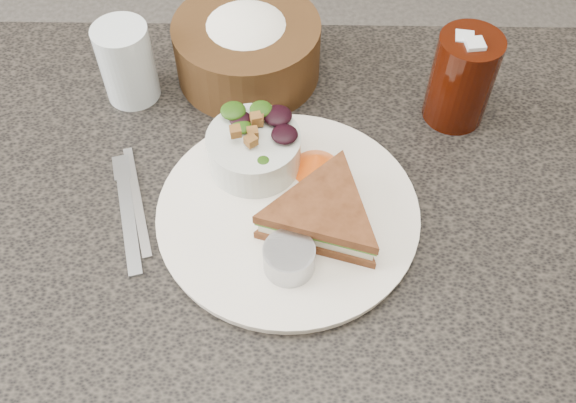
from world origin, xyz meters
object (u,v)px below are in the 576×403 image
(bread_basket, at_px, (247,40))
(water_glass, at_px, (127,63))
(sandwich, at_px, (324,215))
(dinner_plate, at_px, (288,213))
(cola_glass, at_px, (463,76))
(dressing_ramekin, at_px, (289,258))
(dining_table, at_px, (282,340))
(salad_bowl, at_px, (254,145))

(bread_basket, xyz_separation_m, water_glass, (-0.16, -0.05, -0.00))
(sandwich, bearing_deg, dinner_plate, 168.56)
(cola_glass, bearing_deg, sandwich, -132.42)
(dressing_ramekin, distance_m, bread_basket, 0.34)
(dining_table, distance_m, bread_basket, 0.50)
(dining_table, relative_size, sandwich, 6.10)
(dressing_ramekin, bearing_deg, dinner_plate, 91.78)
(bread_basket, relative_size, water_glass, 1.83)
(dressing_ramekin, distance_m, cola_glass, 0.33)
(dinner_plate, xyz_separation_m, bread_basket, (-0.06, 0.25, 0.05))
(salad_bowl, distance_m, cola_glass, 0.28)
(dining_table, distance_m, salad_bowl, 0.43)
(sandwich, distance_m, water_glass, 0.35)
(dining_table, height_order, water_glass, water_glass)
(salad_bowl, bearing_deg, dinner_plate, -59.26)
(sandwich, height_order, salad_bowl, salad_bowl)
(bread_basket, bearing_deg, sandwich, -69.73)
(dinner_plate, height_order, cola_glass, cola_glass)
(sandwich, xyz_separation_m, dressing_ramekin, (-0.04, -0.06, -0.00))
(bread_basket, distance_m, cola_glass, 0.29)
(bread_basket, bearing_deg, water_glass, -163.83)
(dressing_ramekin, xyz_separation_m, bread_basket, (-0.06, 0.33, 0.03))
(dinner_plate, bearing_deg, salad_bowl, 120.74)
(sandwich, distance_m, bread_basket, 0.29)
(dining_table, height_order, cola_glass, cola_glass)
(dinner_plate, bearing_deg, cola_glass, 38.36)
(bread_basket, height_order, cola_glass, cola_glass)
(sandwich, bearing_deg, bread_basket, 126.49)
(sandwich, bearing_deg, cola_glass, 63.80)
(salad_bowl, xyz_separation_m, dressing_ramekin, (0.04, -0.15, -0.02))
(dining_table, xyz_separation_m, dressing_ramekin, (0.01, -0.09, 0.41))
(sandwich, relative_size, water_glass, 1.49)
(salad_bowl, bearing_deg, water_glass, 142.24)
(cola_glass, bearing_deg, salad_bowl, -158.70)
(bread_basket, bearing_deg, cola_glass, -15.66)
(salad_bowl, bearing_deg, dressing_ramekin, -73.17)
(dining_table, distance_m, dressing_ramekin, 0.41)
(salad_bowl, relative_size, water_glass, 1.04)
(dressing_ramekin, bearing_deg, salad_bowl, 106.83)
(cola_glass, xyz_separation_m, water_glass, (-0.44, 0.03, -0.01))
(salad_bowl, distance_m, bread_basket, 0.18)
(dining_table, relative_size, water_glass, 9.08)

